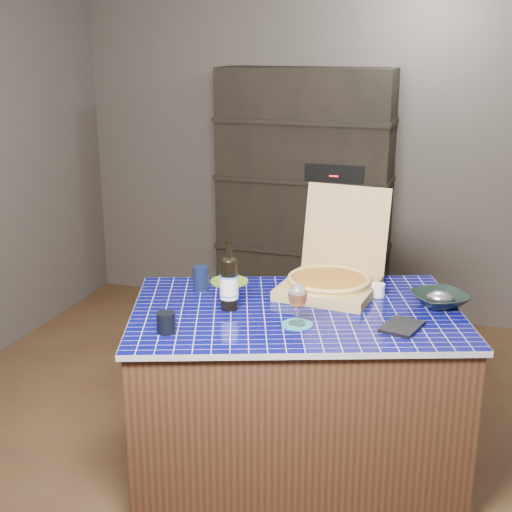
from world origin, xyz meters
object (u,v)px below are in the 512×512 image
(wine_glass, at_px, (298,296))
(dvd_case, at_px, (402,327))
(pizza_box, at_px, (331,278))
(mead_bottle, at_px, (229,282))
(kitchen_island, at_px, (295,390))
(bowl, at_px, (440,299))

(wine_glass, distance_m, dvd_case, 0.46)
(pizza_box, bearing_deg, wine_glass, -90.17)
(mead_bottle, xyz_separation_m, wine_glass, (0.34, -0.10, 0.00))
(kitchen_island, height_order, mead_bottle, mead_bottle)
(kitchen_island, bearing_deg, pizza_box, 52.56)
(pizza_box, bearing_deg, dvd_case, -37.97)
(wine_glass, relative_size, bowl, 0.76)
(mead_bottle, bearing_deg, pizza_box, 43.64)
(kitchen_island, xyz_separation_m, pizza_box, (0.10, 0.29, 0.47))
(bowl, bearing_deg, kitchen_island, -157.91)
(mead_bottle, height_order, wine_glass, mead_bottle)
(pizza_box, relative_size, bowl, 2.32)
(wine_glass, xyz_separation_m, dvd_case, (0.43, 0.10, -0.12))
(dvd_case, xyz_separation_m, bowl, (0.13, 0.32, 0.02))
(mead_bottle, bearing_deg, kitchen_island, 15.35)
(mead_bottle, bearing_deg, bowl, 19.98)
(kitchen_island, height_order, dvd_case, dvd_case)
(mead_bottle, relative_size, bowl, 1.34)
(pizza_box, relative_size, dvd_case, 2.90)
(dvd_case, distance_m, bowl, 0.35)
(kitchen_island, height_order, pizza_box, pizza_box)
(kitchen_island, xyz_separation_m, wine_glass, (0.05, -0.18, 0.54))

